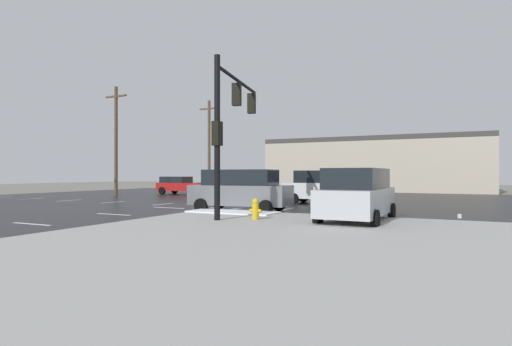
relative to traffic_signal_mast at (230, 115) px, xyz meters
name	(u,v)px	position (x,y,z in m)	size (l,w,h in m)	color
ground_plane	(191,206)	(-5.66, 5.41, -4.22)	(120.00, 120.00, 0.00)	slate
road_asphalt	(191,205)	(-5.66, 5.41, -4.21)	(44.00, 44.00, 0.02)	black
sidewalk_corner	(347,266)	(6.34, -6.59, -4.15)	(18.00, 18.00, 0.14)	#9E9E99
snow_strip_curbside	(233,212)	(-0.66, 1.41, -4.05)	(4.00, 1.60, 0.06)	white
lane_markings	(195,208)	(-4.45, 4.04, -4.19)	(36.15, 36.15, 0.01)	silver
traffic_signal_mast	(230,115)	(0.00, 0.00, 0.00)	(1.25, 5.36, 6.11)	black
fire_hydrant	(255,209)	(1.45, -0.60, -3.68)	(0.48, 0.26, 0.79)	gold
strip_building_background	(375,165)	(0.24, 31.43, -1.38)	(22.56, 8.00, 5.67)	#BCB29E
sedan_red	(181,185)	(-14.02, 15.81, -3.36)	(4.54, 2.03, 1.58)	#B21919
suv_green	(338,184)	(0.27, 15.77, -3.13)	(2.37, 4.92, 2.03)	#195933
suv_white	(324,186)	(0.94, 10.01, -3.13)	(4.89, 2.30, 2.03)	white
suv_grey	(241,189)	(-1.18, 3.14, -3.13)	(4.97, 2.53, 2.03)	slate
suv_silver	(357,194)	(4.91, 0.98, -3.13)	(2.25, 4.87, 2.03)	#B7BABF
utility_pole_far	(116,139)	(-17.46, 11.50, 0.57)	(2.20, 0.28, 9.14)	brown
utility_pole_distant	(209,144)	(-14.25, 20.90, 0.60)	(2.20, 0.28, 9.21)	brown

